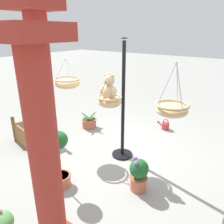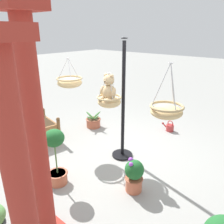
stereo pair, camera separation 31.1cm
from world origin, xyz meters
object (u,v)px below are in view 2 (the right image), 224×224
(hanging_basket_with_teddy, at_px, (109,101))
(potted_plant_conical_shrub, at_px, (56,156))
(hanging_basket_left_high, at_px, (166,111))
(hanging_basket_right_low, at_px, (70,82))
(greenhouse_pillar_right, at_px, (37,144))
(wooden_planter_box, at_px, (39,130))
(potted_plant_small_succulent, at_px, (93,122))
(watering_can, at_px, (170,127))
(display_pole_central, at_px, (123,123))
(greenhouse_pillar_left, at_px, (24,217))
(potted_plant_bushy_green, at_px, (134,175))
(teddy_bear, at_px, (108,90))

(hanging_basket_with_teddy, relative_size, potted_plant_conical_shrub, 0.65)
(hanging_basket_left_high, height_order, hanging_basket_right_low, hanging_basket_left_high)
(greenhouse_pillar_right, bearing_deg, wooden_planter_box, -30.28)
(potted_plant_conical_shrub, bearing_deg, hanging_basket_with_teddy, -97.49)
(hanging_basket_left_high, relative_size, wooden_planter_box, 0.75)
(hanging_basket_left_high, relative_size, potted_plant_small_succulent, 1.33)
(hanging_basket_right_low, xyz_separation_m, greenhouse_pillar_right, (-1.69, 1.86, -0.15))
(hanging_basket_left_high, xyz_separation_m, potted_plant_small_succulent, (2.81, -1.31, -1.36))
(potted_plant_conical_shrub, distance_m, watering_can, 3.36)
(display_pole_central, height_order, greenhouse_pillar_right, greenhouse_pillar_right)
(hanging_basket_right_low, distance_m, potted_plant_conical_shrub, 1.73)
(hanging_basket_left_high, xyz_separation_m, hanging_basket_right_low, (2.45, -0.29, 0.00))
(greenhouse_pillar_left, distance_m, potted_plant_conical_shrub, 2.15)
(greenhouse_pillar_right, bearing_deg, potted_plant_bushy_green, -103.47)
(hanging_basket_with_teddy, height_order, potted_plant_small_succulent, hanging_basket_with_teddy)
(potted_plant_bushy_green, height_order, potted_plant_small_succulent, potted_plant_bushy_green)
(hanging_basket_with_teddy, distance_m, teddy_bear, 0.23)
(hanging_basket_right_low, xyz_separation_m, potted_plant_conical_shrub, (-0.90, 1.12, -0.96))
(teddy_bear, xyz_separation_m, watering_can, (-0.35, -2.10, -1.41))
(hanging_basket_left_high, distance_m, wooden_planter_box, 3.48)
(potted_plant_bushy_green, distance_m, watering_can, 2.66)
(potted_plant_bushy_green, xyz_separation_m, potted_plant_conical_shrub, (1.14, 0.71, 0.24))
(hanging_basket_right_low, height_order, greenhouse_pillar_right, greenhouse_pillar_right)
(wooden_planter_box, xyz_separation_m, potted_plant_small_succulent, (-0.44, -1.44, -0.11))
(hanging_basket_right_low, distance_m, greenhouse_pillar_left, 3.46)
(hanging_basket_left_high, bearing_deg, greenhouse_pillar_right, 64.30)
(hanging_basket_left_high, height_order, greenhouse_pillar_right, greenhouse_pillar_right)
(hanging_basket_with_teddy, distance_m, potted_plant_small_succulent, 2.03)
(hanging_basket_left_high, distance_m, potted_plant_bushy_green, 1.28)
(hanging_basket_with_teddy, distance_m, wooden_planter_box, 2.17)
(display_pole_central, xyz_separation_m, potted_plant_small_succulent, (1.56, -0.68, -0.61))
(hanging_basket_right_low, relative_size, watering_can, 1.81)
(hanging_basket_left_high, height_order, potted_plant_bushy_green, hanging_basket_left_high)
(greenhouse_pillar_right, bearing_deg, hanging_basket_right_low, -47.75)
(greenhouse_pillar_left, bearing_deg, hanging_basket_left_high, -90.55)
(teddy_bear, height_order, hanging_basket_right_low, hanging_basket_right_low)
(greenhouse_pillar_left, relative_size, watering_can, 7.45)
(potted_plant_small_succulent, bearing_deg, hanging_basket_right_low, 109.04)
(hanging_basket_right_low, bearing_deg, wooden_planter_box, 27.50)
(potted_plant_bushy_green, bearing_deg, hanging_basket_right_low, -11.44)
(hanging_basket_right_low, xyz_separation_m, potted_plant_small_succulent, (0.35, -1.02, -1.36))
(greenhouse_pillar_left, bearing_deg, wooden_planter_box, -32.29)
(hanging_basket_right_low, bearing_deg, display_pole_central, -164.30)
(hanging_basket_with_teddy, xyz_separation_m, hanging_basket_left_high, (-1.39, 0.38, 0.23))
(hanging_basket_left_high, height_order, potted_plant_conical_shrub, hanging_basket_left_high)
(display_pole_central, distance_m, greenhouse_pillar_left, 3.09)
(hanging_basket_right_low, bearing_deg, potted_plant_conical_shrub, 128.70)
(hanging_basket_with_teddy, height_order, potted_plant_conical_shrub, hanging_basket_with_teddy)
(greenhouse_pillar_left, relative_size, potted_plant_conical_shrub, 2.51)
(greenhouse_pillar_left, bearing_deg, hanging_basket_right_low, -45.21)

